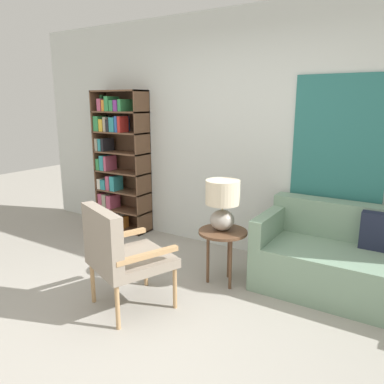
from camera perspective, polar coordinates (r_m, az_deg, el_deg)
ground_plane at (r=3.03m, az=-9.03°, el=-21.09°), size 14.00×14.00×0.00m
wall_back at (r=4.21m, az=9.61°, el=8.43°), size 6.40×0.08×2.70m
bookshelf at (r=5.15m, az=-11.34°, el=4.70°), size 0.76×0.30×1.86m
armchair at (r=3.16m, az=-11.03°, el=-8.74°), size 0.77×0.78×0.90m
couch at (r=3.72m, az=26.35°, el=-10.30°), size 2.06×0.83×0.78m
side_table at (r=3.58m, az=4.71°, el=-6.90°), size 0.46×0.46×0.53m
table_lamp at (r=3.50m, az=4.67°, el=-1.36°), size 0.32×0.32×0.48m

